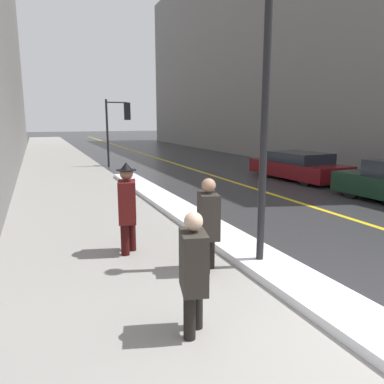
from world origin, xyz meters
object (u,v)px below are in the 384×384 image
object	(u,v)px
lamp_post	(265,100)
parked_car_maroon	(298,166)
pedestrian_nearside	(208,221)
traffic_light_near	(120,118)
pedestrian_in_fedora	(127,204)
pedestrian_in_glasses	(193,268)

from	to	relation	value
lamp_post	parked_car_maroon	xyz separation A→B (m)	(6.61, 7.45, -2.20)
lamp_post	pedestrian_nearside	size ratio (longest dim) A/B	2.94
traffic_light_near	pedestrian_nearside	bearing A→B (deg)	-100.52
pedestrian_nearside	pedestrian_in_fedora	bearing A→B (deg)	-129.06
parked_car_maroon	pedestrian_nearside	bearing A→B (deg)	130.60
pedestrian_in_fedora	parked_car_maroon	size ratio (longest dim) A/B	0.38
pedestrian_nearside	parked_car_maroon	world-z (taller)	pedestrian_nearside
pedestrian_in_glasses	pedestrian_in_fedora	size ratio (longest dim) A/B	0.86
lamp_post	traffic_light_near	world-z (taller)	lamp_post
pedestrian_in_glasses	parked_car_maroon	distance (m)	12.25
lamp_post	parked_car_maroon	distance (m)	10.21
pedestrian_in_fedora	pedestrian_nearside	bearing A→B (deg)	50.94
pedestrian_nearside	traffic_light_near	bearing A→B (deg)	-172.47
pedestrian_in_glasses	pedestrian_nearside	bearing A→B (deg)	163.96
pedestrian_in_glasses	pedestrian_nearside	distance (m)	1.84
traffic_light_near	parked_car_maroon	size ratio (longest dim) A/B	0.78
lamp_post	traffic_light_near	bearing A→B (deg)	86.89
pedestrian_in_fedora	traffic_light_near	bearing A→B (deg)	-177.30
pedestrian_in_glasses	pedestrian_nearside	world-z (taller)	pedestrian_nearside
lamp_post	pedestrian_in_glasses	world-z (taller)	lamp_post
lamp_post	pedestrian_in_glasses	xyz separation A→B (m)	(-1.81, -1.43, -1.93)
pedestrian_in_fedora	parked_car_maroon	xyz separation A→B (m)	(8.50, 5.96, -0.39)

